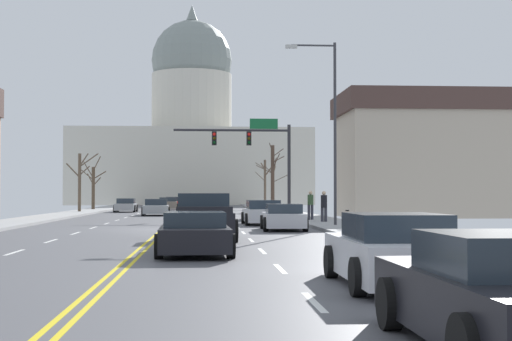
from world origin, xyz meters
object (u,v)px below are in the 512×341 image
object	(u,v)px
pickup_truck_near_03	(204,219)
sedan_oncoming_00	(156,208)
sedan_oncoming_03	(173,203)
sedan_near_06	(510,296)
signal_gantry	(256,147)
sedan_near_02	(283,218)
sedan_near_04	(195,234)
street_lamp_right	(329,117)
sedan_oncoming_02	(168,204)
bicycle_parked	(346,221)
sedan_near_00	(260,211)
sedan_oncoming_01	(126,206)
sedan_near_05	(392,252)
pedestrian_00	(310,204)
pedestrian_01	(324,205)
sedan_near_01	(263,213)

from	to	relation	value
pickup_truck_near_03	sedan_oncoming_00	world-z (taller)	pickup_truck_near_03
pickup_truck_near_03	sedan_oncoming_03	size ratio (longest dim) A/B	1.19
sedan_near_06	signal_gantry	bearing A→B (deg)	89.55
sedan_near_02	sedan_near_04	world-z (taller)	sedan_near_02
street_lamp_right	sedan_oncoming_02	size ratio (longest dim) A/B	2.05
sedan_oncoming_03	bicycle_parked	distance (m)	54.79
signal_gantry	sedan_near_02	distance (m)	17.76
sedan_near_00	sedan_oncoming_01	world-z (taller)	sedan_near_00
signal_gantry	pickup_truck_near_03	size ratio (longest dim) A/B	1.47
street_lamp_right	sedan_oncoming_00	distance (m)	24.05
bicycle_parked	sedan_near_04	bearing A→B (deg)	-118.48
sedan_oncoming_03	signal_gantry	bearing A→B (deg)	-78.77
sedan_near_02	bicycle_parked	distance (m)	3.10
sedan_near_02	sedan_oncoming_02	xyz separation A→B (m)	(-7.18, 43.28, 0.03)
sedan_oncoming_03	bicycle_parked	xyz separation A→B (m)	(9.54, -53.96, -0.10)
street_lamp_right	sedan_near_05	world-z (taller)	street_lamp_right
sedan_near_00	sedan_near_04	size ratio (longest dim) A/B	0.98
sedan_near_05	sedan_near_06	xyz separation A→B (m)	(-0.16, -5.73, -0.03)
sedan_oncoming_01	pedestrian_00	bearing A→B (deg)	-62.29
sedan_near_05	sedan_oncoming_03	distance (m)	73.51
pickup_truck_near_03	sedan_near_06	size ratio (longest dim) A/B	1.20
signal_gantry	sedan_oncoming_03	bearing A→B (deg)	101.23
sedan_near_00	sedan_near_05	distance (m)	34.27
street_lamp_right	pedestrian_01	world-z (taller)	street_lamp_right
sedan_near_01	signal_gantry	bearing A→B (deg)	87.95
sedan_near_01	sedan_oncoming_02	xyz separation A→B (m)	(-6.74, 37.06, -0.02)
sedan_oncoming_02	pedestrian_01	xyz separation A→B (m)	(10.07, -36.71, 0.45)
sedan_oncoming_00	bicycle_parked	distance (m)	27.47
sedan_near_06	bicycle_parked	xyz separation A→B (m)	(2.94, 24.97, -0.10)
street_lamp_right	sedan_oncoming_03	distance (m)	50.87
sedan_near_06	sedan_oncoming_02	distance (m)	70.34
sedan_near_01	sedan_near_04	xyz separation A→B (m)	(-3.40, -19.75, -0.05)
sedan_near_00	sedan_near_01	size ratio (longest dim) A/B	1.03
street_lamp_right	sedan_near_00	bearing A→B (deg)	103.44
sedan_near_06	pedestrian_00	xyz separation A→B (m)	(2.98, 36.37, 0.48)
sedan_oncoming_00	bicycle_parked	size ratio (longest dim) A/B	2.63
sedan_oncoming_02	pedestrian_00	bearing A→B (deg)	-73.82
sedan_oncoming_02	sedan_oncoming_03	distance (m)	8.91
sedan_near_06	sedan_oncoming_00	distance (m)	51.12
street_lamp_right	sedan_near_02	bearing A→B (deg)	-135.52
bicycle_parked	pedestrian_01	bearing A→B (deg)	87.65
sedan_near_05	sedan_near_00	bearing A→B (deg)	89.79
sedan_oncoming_00	sedan_oncoming_01	world-z (taller)	sedan_oncoming_00
street_lamp_right	bicycle_parked	world-z (taller)	street_lamp_right
pedestrian_01	bicycle_parked	distance (m)	8.36
sedan_near_01	sedan_near_00	bearing A→B (deg)	87.23
sedan_near_01	pedestrian_01	xyz separation A→B (m)	(3.33, 0.35, 0.43)
pickup_truck_near_03	sedan_near_05	world-z (taller)	pickup_truck_near_03
pedestrian_01	sedan_oncoming_00	bearing A→B (deg)	120.05
sedan_near_06	pedestrian_01	distance (m)	33.47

